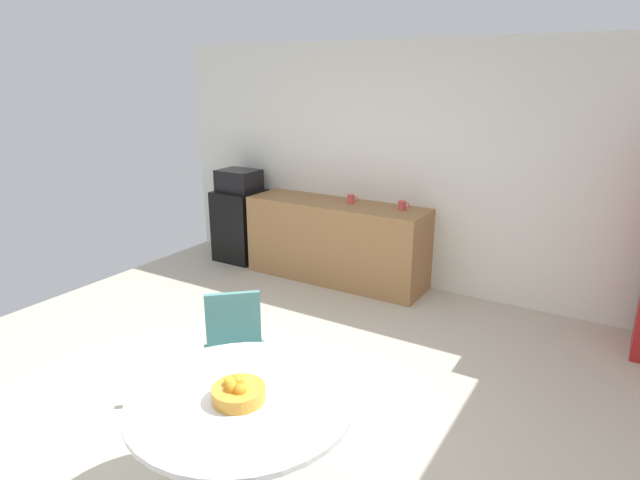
% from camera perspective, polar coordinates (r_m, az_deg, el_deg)
% --- Properties ---
extents(ground_plane, '(6.00, 6.00, 0.00)m').
position_cam_1_polar(ground_plane, '(3.87, -9.09, -18.53)').
color(ground_plane, beige).
extents(wall_back, '(6.00, 0.10, 2.60)m').
position_cam_1_polar(wall_back, '(5.82, 9.84, 7.60)').
color(wall_back, white).
rests_on(wall_back, ground_plane).
extents(counter_block, '(2.07, 0.60, 0.90)m').
position_cam_1_polar(counter_block, '(6.02, 1.73, -0.17)').
color(counter_block, '#9E7042').
rests_on(counter_block, ground_plane).
extents(mini_fridge, '(0.54, 0.54, 0.88)m').
position_cam_1_polar(mini_fridge, '(6.78, -8.47, 1.59)').
color(mini_fridge, black).
rests_on(mini_fridge, ground_plane).
extents(microwave, '(0.48, 0.38, 0.26)m').
position_cam_1_polar(microwave, '(6.65, -8.68, 6.32)').
color(microwave, black).
rests_on(microwave, mini_fridge).
extents(round_table, '(1.14, 1.14, 0.72)m').
position_cam_1_polar(round_table, '(2.86, -8.28, -18.37)').
color(round_table, silver).
rests_on(round_table, ground_plane).
extents(chair_teal, '(0.59, 0.59, 0.83)m').
position_cam_1_polar(chair_teal, '(3.74, -9.12, -10.51)').
color(chair_teal, silver).
rests_on(chair_teal, ground_plane).
extents(fruit_bowl, '(0.26, 0.26, 0.11)m').
position_cam_1_polar(fruit_bowl, '(2.75, -8.78, -15.76)').
color(fruit_bowl, gold).
rests_on(fruit_bowl, round_table).
extents(mug_white, '(0.13, 0.08, 0.09)m').
position_cam_1_polar(mug_white, '(5.88, 3.34, 4.42)').
color(mug_white, '#D84C4C').
rests_on(mug_white, counter_block).
extents(mug_green, '(0.13, 0.08, 0.09)m').
position_cam_1_polar(mug_green, '(5.64, 8.79, 3.69)').
color(mug_green, '#D84C4C').
rests_on(mug_green, counter_block).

